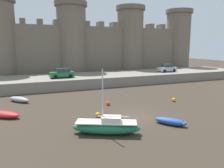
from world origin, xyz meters
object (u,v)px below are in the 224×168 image
at_px(mooring_buoy_near_channel, 174,100).
at_px(mooring_buoy_off_centre, 108,103).
at_px(rowboat_midflat_left, 19,99).
at_px(rowboat_foreground_centre, 170,121).
at_px(rowboat_midflat_right, 4,114).
at_px(sailboat_foreground_left, 107,127).
at_px(mooring_buoy_near_shore, 98,115).
at_px(car_quay_west, 167,68).
at_px(car_quay_east, 62,73).

bearing_deg(mooring_buoy_near_channel, mooring_buoy_off_centre, 169.69).
relative_size(rowboat_midflat_left, mooring_buoy_off_centre, 6.62).
bearing_deg(rowboat_foreground_centre, rowboat_midflat_left, 132.46).
distance_m(rowboat_midflat_right, rowboat_midflat_left, 6.26).
height_order(rowboat_midflat_left, rowboat_foreground_centre, rowboat_midflat_left).
bearing_deg(rowboat_foreground_centre, sailboat_foreground_left, 177.50).
xyz_separation_m(rowboat_midflat_left, mooring_buoy_off_centre, (10.02, -5.77, -0.12)).
relative_size(rowboat_foreground_centre, mooring_buoy_near_shore, 5.93).
distance_m(rowboat_midflat_right, mooring_buoy_off_centre, 11.39).
xyz_separation_m(rowboat_foreground_centre, mooring_buoy_off_centre, (-2.90, 8.35, -0.10)).
bearing_deg(rowboat_midflat_right, rowboat_foreground_centre, -29.29).
bearing_deg(car_quay_west, mooring_buoy_off_centre, -143.13).
relative_size(rowboat_midflat_right, sailboat_foreground_left, 0.63).
distance_m(rowboat_foreground_centre, car_quay_west, 27.61).
bearing_deg(rowboat_midflat_left, sailboat_foreground_left, -63.94).
height_order(rowboat_midflat_right, rowboat_midflat_left, rowboat_midflat_left).
bearing_deg(sailboat_foreground_left, mooring_buoy_near_channel, 29.02).
relative_size(rowboat_midflat_right, rowboat_midflat_left, 1.12).
bearing_deg(rowboat_midflat_left, mooring_buoy_near_shore, -51.77).
relative_size(rowboat_midflat_right, car_quay_west, 0.85).
relative_size(rowboat_midflat_right, car_quay_east, 0.85).
relative_size(sailboat_foreground_left, car_quay_east, 1.35).
relative_size(rowboat_midflat_left, rowboat_foreground_centre, 1.12).
xyz_separation_m(rowboat_midflat_left, mooring_buoy_near_shore, (7.47, -9.48, -0.12)).
relative_size(rowboat_foreground_centre, car_quay_east, 0.68).
bearing_deg(rowboat_midflat_right, car_quay_west, 25.56).
bearing_deg(car_quay_west, rowboat_foreground_centre, -125.32).
distance_m(mooring_buoy_near_shore, car_quay_east, 17.56).
distance_m(sailboat_foreground_left, car_quay_east, 21.86).
xyz_separation_m(rowboat_midflat_left, rowboat_foreground_centre, (12.92, -14.12, -0.02)).
bearing_deg(mooring_buoy_near_channel, rowboat_foreground_centre, -129.58).
relative_size(mooring_buoy_off_centre, car_quay_west, 0.11).
bearing_deg(mooring_buoy_near_shore, car_quay_west, 39.82).
xyz_separation_m(rowboat_midflat_right, mooring_buoy_near_shore, (8.83, -3.37, -0.11)).
xyz_separation_m(mooring_buoy_near_channel, car_quay_west, (10.29, 15.66, 2.24)).
relative_size(rowboat_foreground_centre, car_quay_west, 0.68).
bearing_deg(car_quay_west, car_quay_east, -178.92).
height_order(sailboat_foreground_left, rowboat_foreground_centre, sailboat_foreground_left).
relative_size(mooring_buoy_near_shore, car_quay_west, 0.11).
height_order(sailboat_foreground_left, car_quay_west, sailboat_foreground_left).
bearing_deg(rowboat_foreground_centre, car_quay_east, 105.39).
bearing_deg(car_quay_west, sailboat_foreground_left, -134.83).
height_order(sailboat_foreground_left, mooring_buoy_off_centre, sailboat_foreground_left).
height_order(rowboat_midflat_left, mooring_buoy_near_shore, rowboat_midflat_left).
bearing_deg(mooring_buoy_off_centre, rowboat_midflat_left, 150.06).
relative_size(sailboat_foreground_left, mooring_buoy_near_channel, 11.76).
xyz_separation_m(sailboat_foreground_left, rowboat_foreground_centre, (6.15, -0.27, -0.27)).
bearing_deg(sailboat_foreground_left, car_quay_east, 89.79).
height_order(rowboat_midflat_left, mooring_buoy_near_channel, rowboat_midflat_left).
bearing_deg(rowboat_foreground_centre, car_quay_west, 54.68).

